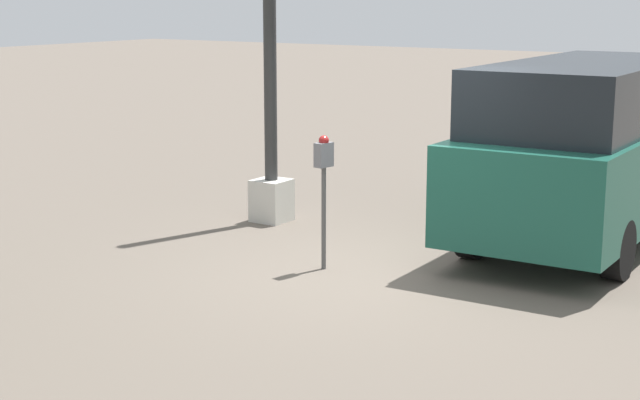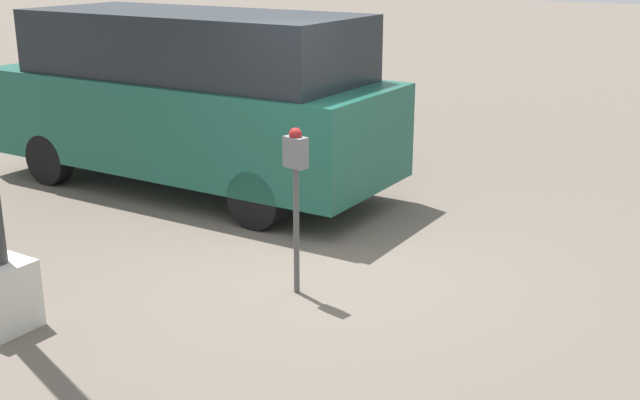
# 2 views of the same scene
# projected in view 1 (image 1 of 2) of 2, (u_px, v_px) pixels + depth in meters

# --- Properties ---
(ground_plane) EXTENTS (80.00, 80.00, 0.00)m
(ground_plane) POSITION_uv_depth(u_px,v_px,m) (375.00, 272.00, 10.47)
(ground_plane) COLOR #60564C
(parking_meter_near) EXTENTS (0.22, 0.15, 1.46)m
(parking_meter_near) POSITION_uv_depth(u_px,v_px,m) (324.00, 171.00, 10.39)
(parking_meter_near) COLOR #4C4C4C
(parking_meter_near) RESTS_ON ground
(lamp_post) EXTENTS (0.44, 0.44, 5.33)m
(lamp_post) POSITION_uv_depth(u_px,v_px,m) (270.00, 88.00, 12.48)
(lamp_post) COLOR beige
(lamp_post) RESTS_ON ground
(parked_van) EXTENTS (5.22, 1.94, 2.15)m
(parked_van) POSITION_uv_depth(u_px,v_px,m) (590.00, 145.00, 11.69)
(parked_van) COLOR #195142
(parked_van) RESTS_ON ground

